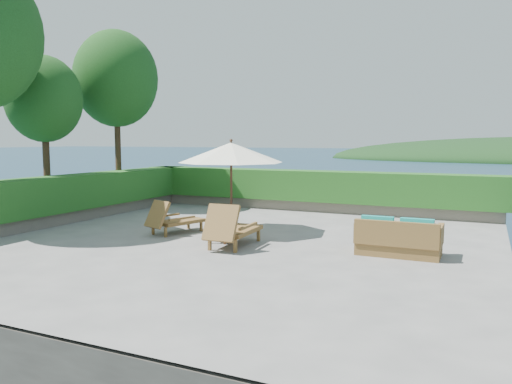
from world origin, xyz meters
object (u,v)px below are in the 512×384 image
at_px(lounge_left, 173,219).
at_px(side_table, 219,225).
at_px(lounge_right, 232,228).
at_px(patio_umbrella, 231,154).
at_px(wicker_loveseat, 398,240).

xyz_separation_m(lounge_left, side_table, (1.60, -0.46, 0.05)).
bearing_deg(lounge_right, side_table, 144.77).
height_order(patio_umbrella, lounge_right, patio_umbrella).
bearing_deg(patio_umbrella, lounge_left, -148.51).
height_order(lounge_left, side_table, lounge_left).
relative_size(lounge_left, side_table, 2.88).
relative_size(lounge_left, wicker_loveseat, 0.96).
height_order(lounge_left, lounge_right, lounge_right).
xyz_separation_m(lounge_right, wicker_loveseat, (3.49, 0.72, -0.10)).
relative_size(lounge_left, lounge_right, 0.92).
bearing_deg(lounge_left, wicker_loveseat, 18.05).
bearing_deg(side_table, wicker_loveseat, 5.61).
xyz_separation_m(patio_umbrella, wicker_loveseat, (4.33, -0.85, -1.71)).
height_order(lounge_right, side_table, lounge_right).
xyz_separation_m(lounge_left, lounge_right, (2.11, -0.79, 0.06)).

